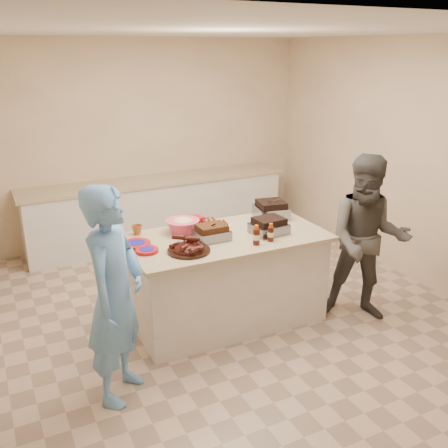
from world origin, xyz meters
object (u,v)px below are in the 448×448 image
bbq_bottle_b (270,241)px  guest_blue (123,392)px  plastic_cup (137,234)px  rib_platter (189,252)px  mustard_bottle (213,236)px  guest_gray (359,315)px  coleslaw_bowl (183,233)px  bbq_bottle_a (256,244)px  roasting_pan (271,218)px  island (226,318)px

bbq_bottle_b → guest_blue: 1.81m
plastic_cup → bbq_bottle_b: bearing=-34.5°
rib_platter → mustard_bottle: bearing=36.2°
bbq_bottle_b → guest_gray: 1.32m
coleslaw_bowl → bbq_bottle_a: (0.48, -0.57, 0.00)m
bbq_bottle_a → plastic_cup: bbq_bottle_a is taller
plastic_cup → rib_platter: bearing=-66.0°
rib_platter → bbq_bottle_a: size_ratio=2.06×
bbq_bottle_b → plastic_cup: (-1.04, 0.72, 0.00)m
rib_platter → mustard_bottle: rib_platter is taller
bbq_bottle_b → guest_blue: bbq_bottle_b is taller
rib_platter → roasting_pan: bearing=22.5°
island → coleslaw_bowl: (-0.34, 0.25, 0.89)m
plastic_cup → mustard_bottle: bearing=-29.8°
rib_platter → bbq_bottle_b: bearing=-7.6°
bbq_bottle_b → guest_gray: bearing=-14.3°
rib_platter → guest_gray: bearing=-11.3°
rib_platter → guest_gray: 1.96m
roasting_pan → coleslaw_bowl: bearing=-168.9°
plastic_cup → guest_gray: size_ratio=0.06×
mustard_bottle → plastic_cup: bearing=150.2°
bbq_bottle_a → plastic_cup: bearing=140.4°
coleslaw_bowl → guest_blue: 1.55m
roasting_pan → mustard_bottle: roasting_pan is taller
plastic_cup → bbq_bottle_a: bearing=-39.6°
bbq_bottle_b → guest_blue: (-1.54, -0.34, -0.89)m
coleslaw_bowl → mustard_bottle: 0.30m
coleslaw_bowl → bbq_bottle_b: 0.85m
bbq_bottle_a → guest_blue: size_ratio=0.11×
bbq_bottle_a → rib_platter: bearing=169.2°
roasting_pan → guest_gray: (0.59, -0.80, -0.89)m
coleslaw_bowl → guest_gray: (1.58, -0.80, -0.89)m
mustard_bottle → bbq_bottle_b: bearing=-40.7°
roasting_pan → bbq_bottle_a: 0.77m
rib_platter → bbq_bottle_a: 0.62m
island → rib_platter: (-0.47, -0.21, 0.89)m
bbq_bottle_a → mustard_bottle: (-0.26, 0.37, 0.00)m
mustard_bottle → guest_blue: mustard_bottle is taller
island → plastic_cup: size_ratio=18.95×
island → mustard_bottle: (-0.12, 0.05, 0.89)m
roasting_pan → guest_gray: roasting_pan is taller
bbq_bottle_b → coleslaw_bowl: bearing=138.5°
guest_blue → rib_platter: bearing=-20.7°
rib_platter → bbq_bottle_b: (0.77, -0.10, 0.00)m
guest_gray → roasting_pan: bearing=163.2°
island → bbq_bottle_a: (0.14, -0.32, 0.89)m
coleslaw_bowl → mustard_bottle: coleslaw_bowl is taller
island → guest_gray: size_ratio=1.14×
mustard_bottle → plastic_cup: size_ratio=1.19×
roasting_pan → coleslaw_bowl: size_ratio=0.98×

